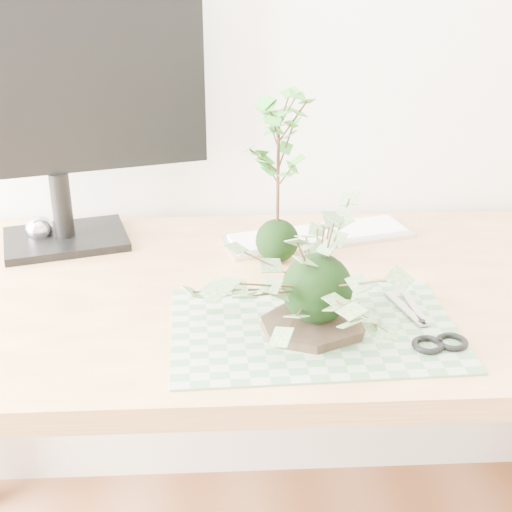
# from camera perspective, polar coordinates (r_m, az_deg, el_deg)

# --- Properties ---
(desk) EXTENTS (1.60, 0.70, 0.74)m
(desk) POSITION_cam_1_polar(r_m,az_deg,el_deg) (1.31, 1.89, -5.84)
(desk) COLOR tan
(desk) RESTS_ON ground_plane
(cutting_mat) EXTENTS (0.46, 0.32, 0.00)m
(cutting_mat) POSITION_cam_1_polar(r_m,az_deg,el_deg) (1.13, 4.66, -5.81)
(cutting_mat) COLOR #48754C
(cutting_mat) RESTS_ON desk
(stone_dish) EXTENTS (0.25, 0.25, 0.01)m
(stone_dish) POSITION_cam_1_polar(r_m,az_deg,el_deg) (1.13, 4.80, -5.40)
(stone_dish) COLOR black
(stone_dish) RESTS_ON cutting_mat
(ivy_kokedama) EXTENTS (0.36, 0.36, 0.22)m
(ivy_kokedama) POSITION_cam_1_polar(r_m,az_deg,el_deg) (1.08, 5.00, -0.15)
(ivy_kokedama) COLOR black
(ivy_kokedama) RESTS_ON stone_dish
(maple_kokedama) EXTENTS (0.22, 0.22, 0.34)m
(maple_kokedama) POSITION_cam_1_polar(r_m,az_deg,el_deg) (1.28, 1.81, 9.44)
(maple_kokedama) COLOR black
(maple_kokedama) RESTS_ON desk
(keyboard) EXTENTS (0.41, 0.21, 0.02)m
(keyboard) POSITION_cam_1_polar(r_m,az_deg,el_deg) (1.46, 5.00, 1.63)
(keyboard) COLOR #B6B6B6
(keyboard) RESTS_ON desk
(monitor) EXTENTS (0.58, 0.23, 0.53)m
(monitor) POSITION_cam_1_polar(r_m,az_deg,el_deg) (1.41, -16.20, 12.54)
(monitor) COLOR black
(monitor) RESTS_ON desk
(foil_ball) EXTENTS (0.06, 0.06, 0.06)m
(foil_ball) POSITION_cam_1_polar(r_m,az_deg,el_deg) (1.50, -16.93, 2.07)
(foil_ball) COLOR silver
(foil_ball) RESTS_ON desk
(scissors) EXTENTS (0.10, 0.20, 0.01)m
(scissors) POSITION_cam_1_polar(r_m,az_deg,el_deg) (1.13, 13.72, -6.16)
(scissors) COLOR #9D9D9D
(scissors) RESTS_ON cutting_mat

